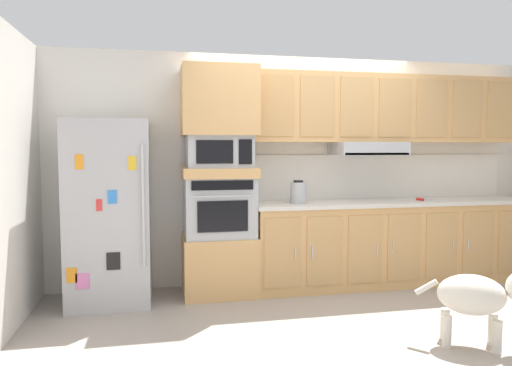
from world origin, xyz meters
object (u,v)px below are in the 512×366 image
at_px(dog, 484,295).
at_px(refrigerator, 109,212).
at_px(microwave, 219,152).
at_px(screwdriver, 421,199).
at_px(electric_kettle, 298,192).
at_px(built_in_oven, 219,206).

bearing_deg(dog, refrigerator, 178.57).
bearing_deg(microwave, screwdriver, -1.96).
bearing_deg(dog, microwave, 164.60).
relative_size(microwave, electric_kettle, 2.68).
distance_m(built_in_oven, microwave, 0.56).
bearing_deg(microwave, dog, -44.17).
height_order(built_in_oven, electric_kettle, built_in_oven).
relative_size(built_in_oven, dog, 0.81).
relative_size(screwdriver, dog, 0.17).
distance_m(refrigerator, dog, 3.32).
bearing_deg(dog, screwdriver, 103.27).
relative_size(refrigerator, microwave, 2.73).
xyz_separation_m(screwdriver, dog, (-0.46, -1.64, -0.54)).
bearing_deg(electric_kettle, microwave, 176.73).
bearing_deg(dog, built_in_oven, 164.60).
distance_m(refrigerator, microwave, 1.22).
distance_m(microwave, dog, 2.69).
distance_m(refrigerator, electric_kettle, 1.90).
height_order(microwave, dog, microwave).
bearing_deg(dog, electric_kettle, 148.16).
relative_size(refrigerator, screwdriver, 11.89).
height_order(built_in_oven, screwdriver, built_in_oven).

